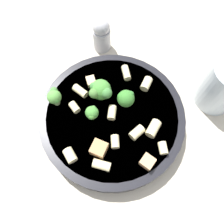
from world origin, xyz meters
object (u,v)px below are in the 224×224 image
Objects in this scene: broccoli_floret_2 at (54,97)px; rigatoni_3 at (137,133)px; chicken_chunk_1 at (97,148)px; drinking_glass at (222,88)px; pasta_bowl at (112,117)px; pepper_shaker at (102,35)px; rigatoni_8 at (146,84)px; rigatoni_4 at (102,165)px; broccoli_floret_0 at (101,90)px; chicken_chunk_0 at (147,162)px; rigatoni_1 at (163,148)px; rigatoni_9 at (115,142)px; rigatoni_5 at (112,113)px; chicken_chunk_2 at (91,81)px; rigatoni_0 at (153,128)px; rigatoni_6 at (74,107)px; rigatoni_10 at (80,91)px; rigatoni_7 at (70,155)px; broccoli_floret_3 at (92,113)px; broccoli_floret_1 at (126,98)px; rigatoni_2 at (124,72)px.

broccoli_floret_2 is 0.16m from rigatoni_3.
chicken_chunk_1 is 0.26m from drinking_glass.
pepper_shaker reaches higher than pasta_bowl.
rigatoni_8 is at bearing 150.13° from pasta_bowl.
rigatoni_4 is at bearing -10.47° from rigatoni_8.
broccoli_floret_2 is 0.36× the size of drinking_glass.
broccoli_floret_0 is 1.74× the size of chicken_chunk_1.
chicken_chunk_0 is (0.07, 0.08, 0.02)m from pasta_bowl.
pepper_shaker is (-0.21, -0.18, -0.01)m from rigatoni_1.
rigatoni_5 is at bearing -156.53° from rigatoni_9.
rigatoni_3 is 0.13m from chicken_chunk_2.
broccoli_floret_0 is 0.11m from rigatoni_0.
rigatoni_5 is (-0.01, 0.11, -0.02)m from broccoli_floret_2.
pepper_shaker is at bearing -155.14° from rigatoni_5.
rigatoni_3 is 0.04m from rigatoni_9.
rigatoni_4 is 0.12m from rigatoni_6.
rigatoni_5 is (-0.01, -0.08, -0.00)m from rigatoni_0.
pepper_shaker reaches higher than rigatoni_9.
broccoli_floret_2 is 0.05m from rigatoni_10.
rigatoni_10 is 0.27m from drinking_glass.
rigatoni_5 is 1.07× the size of rigatoni_7.
rigatoni_8 is (-0.10, 0.07, -0.01)m from broccoli_floret_3.
rigatoni_0 is 0.10m from chicken_chunk_1.
rigatoni_3 is 0.06m from rigatoni_5.
chicken_chunk_1 is at bearing -86.88° from chicken_chunk_0.
rigatoni_6 is at bearing 3.29° from pepper_shaker.
chicken_chunk_0 is at bearing 51.66° from rigatoni_5.
rigatoni_3 is at bearing -43.67° from drinking_glass.
pepper_shaker is at bearing -170.47° from chicken_chunk_2.
broccoli_floret_0 is at bearing -107.63° from rigatoni_0.
rigatoni_9 is at bearing -49.08° from rigatoni_3.
pasta_bowl is at bearing -109.20° from rigatoni_1.
broccoli_floret_3 is 1.18× the size of rigatoni_0.
broccoli_floret_2 is 1.26× the size of rigatoni_4.
rigatoni_4 is 0.05m from rigatoni_7.
rigatoni_7 is at bearing -47.16° from drinking_glass.
rigatoni_9 is (0.04, 0.13, -0.02)m from broccoli_floret_2.
drinking_glass is at bearing 135.36° from rigatoni_9.
rigatoni_8 is at bearing -175.07° from rigatoni_3.
broccoli_floret_1 is at bearing 168.86° from chicken_chunk_1.
rigatoni_5 is at bearing -112.44° from rigatoni_3.
broccoli_floret_2 is at bearing -107.83° from rigatoni_9.
rigatoni_8 reaches higher than rigatoni_4.
rigatoni_6 is 0.14m from rigatoni_8.
rigatoni_2 and rigatoni_6 have the same top height.
rigatoni_3 reaches higher than rigatoni_9.
rigatoni_3 is at bearing 34.25° from pepper_shaker.
chicken_chunk_2 is at bearing 155.96° from rigatoni_10.
drinking_glass reaches higher than broccoli_floret_1.
rigatoni_1 is 0.16m from rigatoni_2.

